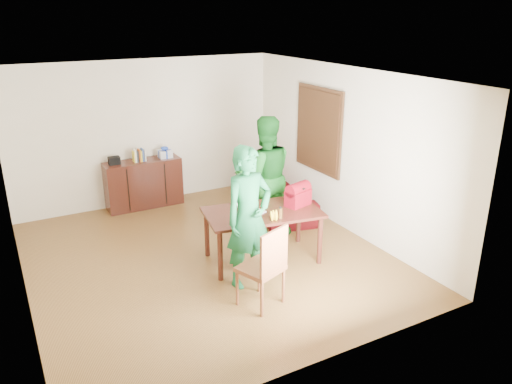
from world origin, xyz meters
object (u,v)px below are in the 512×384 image
laptop (253,211)px  table (263,217)px  bottle (280,213)px  person_near (249,217)px  person_far (265,176)px  chair (261,282)px  red_bag (298,197)px  sofa (277,192)px

laptop → table: bearing=-16.9°
laptop → bottle: 0.42m
person_near → person_far: bearing=44.6°
person_far → bottle: (-0.40, -1.16, -0.13)m
table → chair: size_ratio=1.65×
red_bag → sofa: (0.67, 1.71, -0.59)m
chair → person_far: bearing=38.8°
table → red_bag: bearing=4.6°
laptop → bottle: size_ratio=2.35×
person_near → bottle: size_ratio=11.53×
person_far → laptop: bearing=65.5°
table → laptop: laptop is taller
sofa → bottle: bearing=164.5°
chair → bottle: chair is taller
table → bottle: (0.09, -0.34, 0.18)m
laptop → red_bag: 0.74m
chair → laptop: chair is taller
bottle → sofa: (1.15, 2.00, -0.54)m
table → bottle: bottle is taller
person_near → laptop: (0.32, 0.48, -0.14)m
table → bottle: size_ratio=10.71×
person_far → table: bearing=72.9°
person_near → sofa: 2.84m
person_far → bottle: person_far is taller
person_far → sofa: person_far is taller
bottle → sofa: size_ratio=0.08×
chair → sofa: chair is taller
laptop → chair: bearing=-132.1°
bottle → person_near: bearing=-165.5°
chair → bottle: size_ratio=6.49×
red_bag → chair: bearing=-155.8°
chair → red_bag: 1.66m
red_bag → sofa: size_ratio=0.17×
laptop → sofa: (1.41, 1.67, -0.50)m
red_bag → bottle: bearing=-165.2°
person_near → table: bearing=36.7°
bottle → laptop: bearing=127.6°
bottle → person_far: bearing=70.8°
table → chair: (-0.60, -1.05, -0.36)m
chair → person_near: 0.86m
table → chair: chair is taller
laptop → bottle: (0.26, -0.33, 0.04)m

